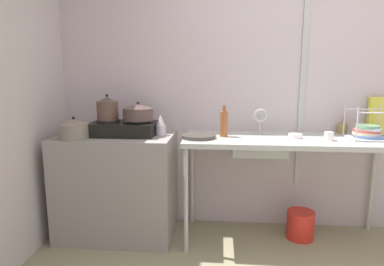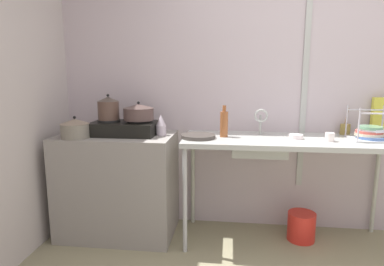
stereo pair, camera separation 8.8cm
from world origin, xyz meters
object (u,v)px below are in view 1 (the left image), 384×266
object	(u,v)px
pot_beside_stove	(74,129)
faucet	(260,117)
dish_rack	(368,132)
bottle_by_sink	(224,123)
sink_basin	(258,146)
frying_pan	(198,136)
pot_on_right_burner	(138,112)
utensil_jar	(342,128)
pot_on_left_burner	(107,108)
stove	(123,128)
small_bowl_on_drainboard	(295,136)
cereal_box	(376,116)
percolator	(161,125)
cup_by_rack	(329,136)
bucket_on_floor	(300,225)

from	to	relation	value
pot_beside_stove	faucet	world-z (taller)	faucet
dish_rack	bottle_by_sink	distance (m)	1.17
sink_basin	frying_pan	xyz separation A→B (m)	(-0.50, -0.06, 0.09)
pot_beside_stove	bottle_by_sink	xyz separation A→B (m)	(1.22, 0.20, 0.03)
pot_on_right_burner	utensil_jar	bearing A→B (deg)	7.97
dish_rack	pot_on_left_burner	bearing A→B (deg)	-179.47
stove	pot_beside_stove	size ratio (longest dim) A/B	2.35
dish_rack	bottle_by_sink	bearing A→B (deg)	-179.67
pot_beside_stove	small_bowl_on_drainboard	size ratio (longest dim) A/B	2.12
pot_beside_stove	pot_on_right_burner	bearing A→B (deg)	20.91
pot_on_left_burner	cereal_box	distance (m)	2.35
stove	small_bowl_on_drainboard	xyz separation A→B (m)	(1.45, -0.00, -0.04)
stove	small_bowl_on_drainboard	size ratio (longest dim) A/B	4.96
percolator	dish_rack	distance (m)	1.71
pot_on_left_burner	dish_rack	bearing A→B (deg)	0.53
cup_by_rack	cereal_box	distance (m)	0.63
stove	pot_on_left_burner	bearing A→B (deg)	180.00
pot_on_left_burner	faucet	bearing A→B (deg)	5.82
pot_beside_stove	utensil_jar	bearing A→B (deg)	10.87
utensil_jar	frying_pan	bearing A→B (deg)	-165.85
cup_by_rack	small_bowl_on_drainboard	world-z (taller)	cup_by_rack
frying_pan	pot_on_left_burner	bearing A→B (deg)	175.04
pot_beside_stove	bucket_on_floor	world-z (taller)	pot_beside_stove
pot_on_left_burner	small_bowl_on_drainboard	size ratio (longest dim) A/B	1.98
bottle_by_sink	utensil_jar	distance (m)	1.08
pot_beside_stove	dish_rack	distance (m)	2.39
sink_basin	dish_rack	world-z (taller)	dish_rack
percolator	dish_rack	bearing A→B (deg)	-0.11
sink_basin	cereal_box	bearing A→B (deg)	14.64
stove	bottle_by_sink	size ratio (longest dim) A/B	2.09
faucet	cereal_box	bearing A→B (deg)	7.23
faucet	bottle_by_sink	distance (m)	0.34
pot_beside_stove	frying_pan	world-z (taller)	pot_beside_stove
percolator	utensil_jar	world-z (taller)	utensil_jar
pot_on_left_burner	small_bowl_on_drainboard	distance (m)	1.60
pot_on_right_burner	frying_pan	xyz separation A→B (m)	(0.52, -0.07, -0.19)
pot_beside_stove	small_bowl_on_drainboard	bearing A→B (deg)	5.77
small_bowl_on_drainboard	utensil_jar	distance (m)	0.53
pot_beside_stove	dish_rack	size ratio (longest dim) A/B	0.78
utensil_jar	bucket_on_floor	world-z (taller)	utensil_jar
bucket_on_floor	small_bowl_on_drainboard	bearing A→B (deg)	-155.29
pot_on_left_burner	bottle_by_sink	bearing A→B (deg)	0.75
stove	percolator	world-z (taller)	percolator
pot_on_right_burner	bottle_by_sink	xyz separation A→B (m)	(0.73, 0.01, -0.09)
stove	small_bowl_on_drainboard	bearing A→B (deg)	-0.15
pot_beside_stove	small_bowl_on_drainboard	xyz separation A→B (m)	(1.80, 0.18, -0.06)
pot_on_left_burner	bottle_by_sink	size ratio (longest dim) A/B	0.84
stove	dish_rack	xyz separation A→B (m)	(2.03, 0.02, -0.01)
pot_beside_stove	sink_basin	distance (m)	1.52
bucket_on_floor	pot_beside_stove	bearing A→B (deg)	-173.18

